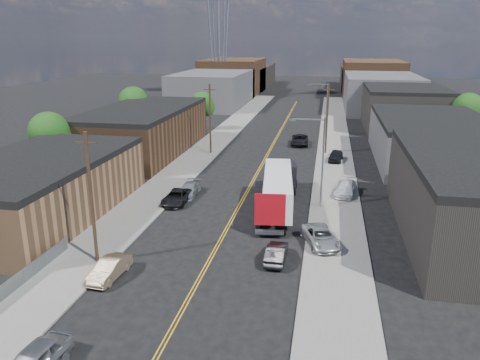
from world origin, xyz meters
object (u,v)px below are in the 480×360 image
at_px(car_ahead_truck, 300,140).
at_px(car_right_lot_b, 346,188).
at_px(car_right_oncoming, 276,253).
at_px(car_left_b, 110,269).
at_px(semi_truck, 279,186).
at_px(car_right_lot_a, 321,237).
at_px(car_right_lot_c, 336,156).
at_px(car_left_c, 177,197).
at_px(car_left_d, 189,190).

bearing_deg(car_ahead_truck, car_right_lot_b, -77.21).
bearing_deg(car_ahead_truck, car_right_oncoming, -91.05).
bearing_deg(car_right_lot_b, car_left_b, -117.67).
xyz_separation_m(semi_truck, car_left_b, (-10.17, -16.22, -1.55)).
bearing_deg(car_right_oncoming, car_left_b, 23.75).
distance_m(semi_truck, car_right_lot_a, 9.35).
bearing_deg(car_right_lot_b, car_right_lot_c, 104.47).
distance_m(car_left_c, car_left_d, 2.67).
distance_m(car_left_d, car_ahead_truck, 28.67).
xyz_separation_m(semi_truck, car_left_c, (-10.36, -0.55, -1.57)).
height_order(semi_truck, car_left_b, semi_truck).
xyz_separation_m(car_right_oncoming, car_right_lot_a, (3.20, 3.27, 0.17)).
distance_m(semi_truck, car_ahead_truck, 28.96).
xyz_separation_m(car_right_lot_a, car_right_lot_c, (1.41, 27.52, 0.04)).
height_order(semi_truck, car_left_c, semi_truck).
relative_size(car_right_lot_b, car_right_lot_c, 1.11).
height_order(car_left_d, car_right_lot_c, car_right_lot_c).
bearing_deg(car_left_d, car_right_lot_c, 47.98).
xyz_separation_m(semi_truck, car_right_lot_c, (5.65, 19.31, -1.36)).
bearing_deg(car_ahead_truck, car_right_lot_a, -86.03).
height_order(car_right_lot_a, car_ahead_truck, car_ahead_truck).
xyz_separation_m(car_left_c, car_right_lot_c, (16.01, 19.86, 0.21)).
xyz_separation_m(car_left_c, car_right_oncoming, (11.40, -10.94, -0.00)).
bearing_deg(semi_truck, car_right_oncoming, -90.94).
bearing_deg(car_right_lot_b, car_left_c, -151.16).
distance_m(car_left_b, car_right_lot_c, 38.89).
xyz_separation_m(car_left_c, car_left_d, (0.49, 2.62, -0.02)).
height_order(car_right_lot_a, car_right_lot_b, car_right_lot_b).
xyz_separation_m(car_right_oncoming, car_right_lot_b, (5.57, 16.52, 0.17)).
height_order(semi_truck, car_ahead_truck, semi_truck).
xyz_separation_m(semi_truck, car_right_lot_b, (6.61, 5.03, -1.40)).
xyz_separation_m(car_right_lot_a, car_ahead_truck, (-4.06, 37.14, -0.05)).
bearing_deg(car_ahead_truck, semi_truck, -92.63).
bearing_deg(car_right_lot_a, car_left_d, 125.35).
bearing_deg(semi_truck, car_left_b, -128.20).
bearing_deg(car_left_b, car_ahead_truck, 81.86).
height_order(car_left_c, car_right_lot_c, car_right_lot_c).
distance_m(car_right_lot_b, car_right_lot_c, 14.31).
bearing_deg(car_ahead_truck, car_left_c, -111.95).
relative_size(car_right_lot_c, car_ahead_truck, 0.76).
height_order(car_left_c, car_ahead_truck, car_ahead_truck).
distance_m(car_right_oncoming, car_right_lot_a, 4.58).
bearing_deg(car_right_oncoming, car_left_c, -42.94).
height_order(car_right_oncoming, car_right_lot_a, car_right_lot_a).
height_order(car_right_oncoming, car_right_lot_b, car_right_lot_b).
height_order(car_left_b, car_right_oncoming, car_left_b).
bearing_deg(car_right_oncoming, car_right_lot_c, -97.65).
xyz_separation_m(car_right_lot_b, car_ahead_truck, (-6.43, 23.89, -0.06)).
distance_m(car_left_d, car_right_lot_a, 17.46).
bearing_deg(car_right_lot_a, car_right_lot_b, 61.29).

